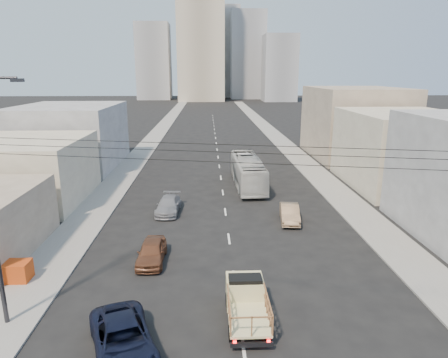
{
  "coord_description": "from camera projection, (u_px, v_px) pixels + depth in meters",
  "views": [
    {
      "loc": [
        -1.52,
        -13.63,
        11.99
      ],
      "look_at": [
        -0.19,
        18.26,
        3.5
      ],
      "focal_mm": 32.0,
      "sensor_mm": 36.0,
      "label": 1
    }
  ],
  "objects": [
    {
      "name": "navy_pickup",
      "position": [
        123.0,
        340.0,
        17.34
      ],
      "size": [
        4.2,
        5.96,
        1.51
      ],
      "primitive_type": "imported",
      "rotation": [
        0.0,
        0.0,
        0.35
      ],
      "color": "black",
      "rests_on": "ground"
    },
    {
      "name": "midrise_back",
      "position": [
        221.0,
        53.0,
        204.01
      ],
      "size": [
        18.0,
        18.0,
        44.0
      ],
      "primitive_type": "cube",
      "color": "gray",
      "rests_on": "ground"
    },
    {
      "name": "lane_dashes",
      "position": [
        217.0,
        146.0,
        67.48
      ],
      "size": [
        0.15,
        104.0,
        0.01
      ],
      "color": "silver",
      "rests_on": "ground"
    },
    {
      "name": "bldg_left_mid",
      "position": [
        24.0,
        171.0,
        37.95
      ],
      "size": [
        11.0,
        12.0,
        6.0
      ],
      "primitive_type": "cube",
      "color": "#B1A58F",
      "rests_on": "ground"
    },
    {
      "name": "bldg_right_far",
      "position": [
        355.0,
        122.0,
        58.31
      ],
      "size": [
        12.0,
        16.0,
        10.0
      ],
      "primitive_type": "cube",
      "color": "gray",
      "rests_on": "ground"
    },
    {
      "name": "sidewalk_right",
      "position": [
        270.0,
        131.0,
        84.35
      ],
      "size": [
        3.5,
        180.0,
        0.12
      ],
      "primitive_type": "cube",
      "color": "gray",
      "rests_on": "ground"
    },
    {
      "name": "high_rise_tower",
      "position": [
        201.0,
        30.0,
        172.58
      ],
      "size": [
        20.0,
        20.0,
        60.0
      ],
      "primitive_type": "cube",
      "color": "tan",
      "rests_on": "ground"
    },
    {
      "name": "midrise_nw",
      "position": [
        154.0,
        62.0,
        184.7
      ],
      "size": [
        15.0,
        15.0,
        34.0
      ],
      "primitive_type": "cube",
      "color": "gray",
      "rests_on": "ground"
    },
    {
      "name": "city_bus",
      "position": [
        248.0,
        171.0,
        43.46
      ],
      "size": [
        3.04,
        11.66,
        3.23
      ],
      "primitive_type": "imported",
      "rotation": [
        0.0,
        0.0,
        0.03
      ],
      "color": "#BBBBB6",
      "rests_on": "ground"
    },
    {
      "name": "sedan_tan",
      "position": [
        290.0,
        213.0,
        33.19
      ],
      "size": [
        1.98,
        4.39,
        1.4
      ],
      "primitive_type": "imported",
      "rotation": [
        0.0,
        0.0,
        -0.12
      ],
      "color": "#907154",
      "rests_on": "ground"
    },
    {
      "name": "sedan_grey",
      "position": [
        168.0,
        205.0,
        35.28
      ],
      "size": [
        2.19,
        4.81,
        1.36
      ],
      "primitive_type": "imported",
      "rotation": [
        0.0,
        0.0,
        -0.06
      ],
      "color": "gray",
      "rests_on": "ground"
    },
    {
      "name": "bldg_right_mid",
      "position": [
        402.0,
        149.0,
        43.1
      ],
      "size": [
        11.0,
        14.0,
        8.0
      ],
      "primitive_type": "cube",
      "color": "#B1A58F",
      "rests_on": "ground"
    },
    {
      "name": "sedan_brown",
      "position": [
        152.0,
        252.0,
        26.01
      ],
      "size": [
        1.75,
        4.23,
        1.43
      ],
      "primitive_type": "imported",
      "rotation": [
        0.0,
        0.0,
        -0.01
      ],
      "color": "brown",
      "rests_on": "ground"
    },
    {
      "name": "midrise_east",
      "position": [
        279.0,
        68.0,
        173.23
      ],
      "size": [
        14.0,
        14.0,
        28.0
      ],
      "primitive_type": "cube",
      "color": "gray",
      "rests_on": "ground"
    },
    {
      "name": "flatbed_pickup",
      "position": [
        247.0,
        300.0,
        19.77
      ],
      "size": [
        1.95,
        4.41,
        1.9
      ],
      "color": "beige",
      "rests_on": "ground"
    },
    {
      "name": "overhead_wires",
      "position": [
        247.0,
        154.0,
        15.45
      ],
      "size": [
        23.01,
        5.02,
        0.72
      ],
      "color": "black",
      "rests_on": "ground"
    },
    {
      "name": "bldg_left_far",
      "position": [
        70.0,
        136.0,
        52.15
      ],
      "size": [
        12.0,
        16.0,
        8.0
      ],
      "primitive_type": "cube",
      "color": "gray",
      "rests_on": "ground"
    },
    {
      "name": "midrise_ne",
      "position": [
        248.0,
        56.0,
        190.52
      ],
      "size": [
        16.0,
        16.0,
        40.0
      ],
      "primitive_type": "cube",
      "color": "gray",
      "rests_on": "ground"
    },
    {
      "name": "sidewalk_left",
      "position": [
        159.0,
        132.0,
        83.41
      ],
      "size": [
        3.5,
        180.0,
        0.12
      ],
      "primitive_type": "cube",
      "color": "gray",
      "rests_on": "ground"
    },
    {
      "name": "crate_stack",
      "position": [
        14.0,
        271.0,
        23.51
      ],
      "size": [
        1.8,
        1.2,
        1.14
      ],
      "color": "#B83E11",
      "rests_on": "sidewalk_left"
    }
  ]
}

